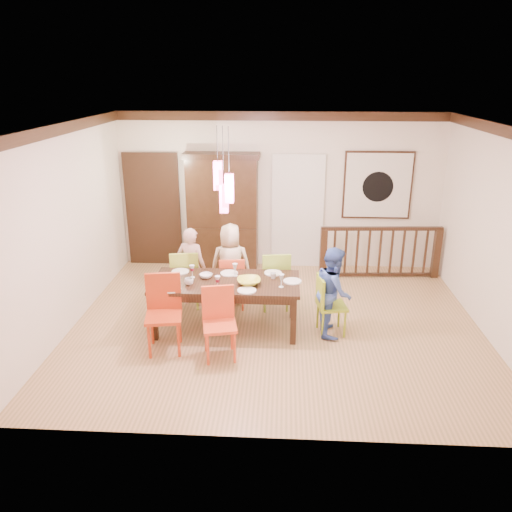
# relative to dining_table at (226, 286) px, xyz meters

# --- Properties ---
(floor) EXTENTS (6.00, 6.00, 0.00)m
(floor) POSITION_rel_dining_table_xyz_m (0.72, 0.16, -0.67)
(floor) COLOR #9B7A4B
(floor) RESTS_ON ground
(ceiling) EXTENTS (6.00, 6.00, 0.00)m
(ceiling) POSITION_rel_dining_table_xyz_m (0.72, 0.16, 2.23)
(ceiling) COLOR white
(ceiling) RESTS_ON wall_back
(wall_back) EXTENTS (6.00, 0.00, 6.00)m
(wall_back) POSITION_rel_dining_table_xyz_m (0.72, 2.66, 0.78)
(wall_back) COLOR silver
(wall_back) RESTS_ON floor
(wall_left) EXTENTS (0.00, 5.00, 5.00)m
(wall_left) POSITION_rel_dining_table_xyz_m (-2.28, 0.16, 0.78)
(wall_left) COLOR silver
(wall_left) RESTS_ON floor
(wall_right) EXTENTS (0.00, 5.00, 5.00)m
(wall_right) POSITION_rel_dining_table_xyz_m (3.72, 0.16, 0.78)
(wall_right) COLOR silver
(wall_right) RESTS_ON floor
(crown_molding) EXTENTS (6.00, 5.00, 0.16)m
(crown_molding) POSITION_rel_dining_table_xyz_m (0.72, 0.16, 2.15)
(crown_molding) COLOR black
(crown_molding) RESTS_ON wall_back
(panel_door) EXTENTS (1.04, 0.07, 2.24)m
(panel_door) POSITION_rel_dining_table_xyz_m (-1.68, 2.61, 0.38)
(panel_door) COLOR black
(panel_door) RESTS_ON wall_back
(white_doorway) EXTENTS (0.97, 0.05, 2.22)m
(white_doorway) POSITION_rel_dining_table_xyz_m (1.07, 2.63, 0.38)
(white_doorway) COLOR silver
(white_doorway) RESTS_ON wall_back
(painting) EXTENTS (1.25, 0.06, 1.25)m
(painting) POSITION_rel_dining_table_xyz_m (2.52, 2.62, 0.93)
(painting) COLOR black
(painting) RESTS_ON wall_back
(pendant_cluster) EXTENTS (0.27, 0.21, 1.14)m
(pendant_cluster) POSITION_rel_dining_table_xyz_m (0.00, -0.00, 1.44)
(pendant_cluster) COLOR #F04882
(pendant_cluster) RESTS_ON ceiling
(dining_table) EXTENTS (2.09, 0.96, 0.75)m
(dining_table) POSITION_rel_dining_table_xyz_m (0.00, 0.00, 0.00)
(dining_table) COLOR black
(dining_table) RESTS_ON floor
(chair_far_left) EXTENTS (0.50, 0.50, 0.96)m
(chair_far_left) POSITION_rel_dining_table_xyz_m (-0.73, 0.71, -0.11)
(chair_far_left) COLOR #9FB836
(chair_far_left) RESTS_ON floor
(chair_far_mid) EXTENTS (0.43, 0.43, 0.86)m
(chair_far_mid) POSITION_rel_dining_table_xyz_m (0.02, 0.72, -0.17)
(chair_far_mid) COLOR #D54723
(chair_far_mid) RESTS_ON floor
(chair_far_right) EXTENTS (0.49, 0.49, 0.96)m
(chair_far_right) POSITION_rel_dining_table_xyz_m (0.69, 0.74, -0.11)
(chair_far_right) COLOR #8DB134
(chair_far_right) RESTS_ON floor
(chair_near_left) EXTENTS (0.54, 0.54, 1.04)m
(chair_near_left) POSITION_rel_dining_table_xyz_m (-0.76, -0.67, -0.07)
(chair_near_left) COLOR #B43615
(chair_near_left) RESTS_ON floor
(chair_near_mid) EXTENTS (0.50, 0.50, 0.94)m
(chair_near_mid) POSITION_rel_dining_table_xyz_m (0.00, -0.80, -0.13)
(chair_near_mid) COLOR #DA4622
(chair_near_mid) RESTS_ON floor
(chair_end_right) EXTENTS (0.45, 0.45, 0.87)m
(chair_end_right) POSITION_rel_dining_table_xyz_m (1.51, -0.05, -0.17)
(chair_end_right) COLOR #94B11F
(chair_end_right) RESTS_ON floor
(china_hutch) EXTENTS (1.39, 0.46, 2.19)m
(china_hutch) POSITION_rel_dining_table_xyz_m (-0.33, 2.46, 0.44)
(china_hutch) COLOR black
(china_hutch) RESTS_ON floor
(balustrade) EXTENTS (2.19, 0.21, 0.96)m
(balustrade) POSITION_rel_dining_table_xyz_m (2.56, 2.11, -0.17)
(balustrade) COLOR black
(balustrade) RESTS_ON floor
(person_far_left) EXTENTS (0.52, 0.40, 1.29)m
(person_far_left) POSITION_rel_dining_table_xyz_m (-0.64, 0.80, -0.02)
(person_far_left) COLOR #FCC6BF
(person_far_left) RESTS_ON floor
(person_far_mid) EXTENTS (0.67, 0.46, 1.33)m
(person_far_mid) POSITION_rel_dining_table_xyz_m (-0.03, 0.89, -0.00)
(person_far_mid) COLOR beige
(person_far_mid) RESTS_ON floor
(person_end_right) EXTENTS (0.49, 0.63, 1.29)m
(person_end_right) POSITION_rel_dining_table_xyz_m (1.53, -0.03, -0.02)
(person_end_right) COLOR #4060B5
(person_end_right) RESTS_ON floor
(serving_bowl) EXTENTS (0.37, 0.37, 0.08)m
(serving_bowl) POSITION_rel_dining_table_xyz_m (0.34, -0.10, 0.12)
(serving_bowl) COLOR gold
(serving_bowl) RESTS_ON dining_table
(small_bowl) EXTENTS (0.22, 0.22, 0.06)m
(small_bowl) POSITION_rel_dining_table_xyz_m (-0.30, 0.10, 0.11)
(small_bowl) COLOR white
(small_bowl) RESTS_ON dining_table
(cup_left) EXTENTS (0.15, 0.15, 0.10)m
(cup_left) POSITION_rel_dining_table_xyz_m (-0.50, -0.17, 0.13)
(cup_left) COLOR silver
(cup_left) RESTS_ON dining_table
(cup_right) EXTENTS (0.12, 0.12, 0.09)m
(cup_right) POSITION_rel_dining_table_xyz_m (0.67, 0.12, 0.13)
(cup_right) COLOR silver
(cup_right) RESTS_ON dining_table
(plate_far_left) EXTENTS (0.26, 0.26, 0.01)m
(plate_far_left) POSITION_rel_dining_table_xyz_m (-0.72, 0.30, 0.09)
(plate_far_left) COLOR white
(plate_far_left) RESTS_ON dining_table
(plate_far_mid) EXTENTS (0.26, 0.26, 0.01)m
(plate_far_mid) POSITION_rel_dining_table_xyz_m (0.02, 0.27, 0.09)
(plate_far_mid) COLOR white
(plate_far_mid) RESTS_ON dining_table
(plate_far_right) EXTENTS (0.26, 0.26, 0.01)m
(plate_far_right) POSITION_rel_dining_table_xyz_m (0.66, 0.32, 0.09)
(plate_far_right) COLOR white
(plate_far_right) RESTS_ON dining_table
(plate_near_left) EXTENTS (0.26, 0.26, 0.01)m
(plate_near_left) POSITION_rel_dining_table_xyz_m (-0.70, -0.35, 0.09)
(plate_near_left) COLOR white
(plate_near_left) RESTS_ON dining_table
(plate_near_mid) EXTENTS (0.26, 0.26, 0.01)m
(plate_near_mid) POSITION_rel_dining_table_xyz_m (0.32, -0.33, 0.09)
(plate_near_mid) COLOR white
(plate_near_mid) RESTS_ON dining_table
(plate_end_right) EXTENTS (0.26, 0.26, 0.01)m
(plate_end_right) POSITION_rel_dining_table_xyz_m (0.95, 0.02, 0.09)
(plate_end_right) COLOR white
(plate_end_right) RESTS_ON dining_table
(wine_glass_a) EXTENTS (0.08, 0.08, 0.19)m
(wine_glass_a) POSITION_rel_dining_table_xyz_m (-0.50, 0.10, 0.18)
(wine_glass_a) COLOR #590C19
(wine_glass_a) RESTS_ON dining_table
(wine_glass_b) EXTENTS (0.08, 0.08, 0.19)m
(wine_glass_b) POSITION_rel_dining_table_xyz_m (0.11, 0.20, 0.18)
(wine_glass_b) COLOR silver
(wine_glass_b) RESTS_ON dining_table
(wine_glass_c) EXTENTS (0.08, 0.08, 0.19)m
(wine_glass_c) POSITION_rel_dining_table_xyz_m (-0.08, -0.29, 0.18)
(wine_glass_c) COLOR #590C19
(wine_glass_c) RESTS_ON dining_table
(wine_glass_d) EXTENTS (0.08, 0.08, 0.19)m
(wine_glass_d) POSITION_rel_dining_table_xyz_m (0.79, -0.18, 0.18)
(wine_glass_d) COLOR silver
(wine_glass_d) RESTS_ON dining_table
(napkin) EXTENTS (0.18, 0.14, 0.01)m
(napkin) POSITION_rel_dining_table_xyz_m (-0.09, -0.35, 0.09)
(napkin) COLOR #D83359
(napkin) RESTS_ON dining_table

